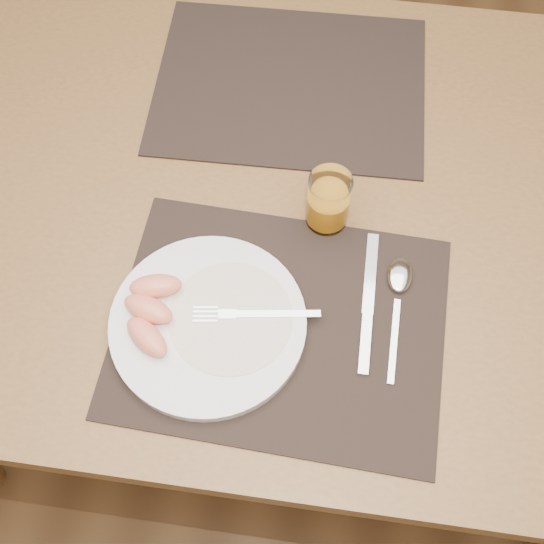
{
  "coord_description": "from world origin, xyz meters",
  "views": [
    {
      "loc": [
        0.07,
        -0.59,
        1.62
      ],
      "look_at": [
        0.0,
        -0.15,
        0.77
      ],
      "focal_mm": 45.0,
      "sensor_mm": 36.0,
      "label": 1
    }
  ],
  "objects_px": {
    "table": "(281,222)",
    "juice_glass": "(328,203)",
    "fork": "(245,314)",
    "spoon": "(399,284)",
    "placemat_far": "(290,84)",
    "placemat_near": "(280,326)",
    "knife": "(367,313)",
    "plate": "(208,324)"
  },
  "relations": [
    {
      "from": "knife",
      "to": "spoon",
      "type": "bearing_deg",
      "value": 50.47
    },
    {
      "from": "placemat_far",
      "to": "knife",
      "type": "distance_m",
      "value": 0.44
    },
    {
      "from": "placemat_near",
      "to": "knife",
      "type": "height_order",
      "value": "knife"
    },
    {
      "from": "placemat_near",
      "to": "juice_glass",
      "type": "relative_size",
      "value": 4.73
    },
    {
      "from": "table",
      "to": "knife",
      "type": "xyz_separation_m",
      "value": [
        0.14,
        -0.19,
        0.09
      ]
    },
    {
      "from": "table",
      "to": "placemat_near",
      "type": "relative_size",
      "value": 3.11
    },
    {
      "from": "plate",
      "to": "spoon",
      "type": "relative_size",
      "value": 1.41
    },
    {
      "from": "table",
      "to": "juice_glass",
      "type": "distance_m",
      "value": 0.15
    },
    {
      "from": "knife",
      "to": "placemat_far",
      "type": "bearing_deg",
      "value": 111.44
    },
    {
      "from": "fork",
      "to": "knife",
      "type": "height_order",
      "value": "fork"
    },
    {
      "from": "placemat_near",
      "to": "spoon",
      "type": "xyz_separation_m",
      "value": [
        0.16,
        0.08,
        0.01
      ]
    },
    {
      "from": "table",
      "to": "juice_glass",
      "type": "height_order",
      "value": "juice_glass"
    },
    {
      "from": "placemat_far",
      "to": "spoon",
      "type": "relative_size",
      "value": 2.35
    },
    {
      "from": "table",
      "to": "placemat_near",
      "type": "distance_m",
      "value": 0.24
    },
    {
      "from": "spoon",
      "to": "placemat_near",
      "type": "bearing_deg",
      "value": -152.51
    },
    {
      "from": "fork",
      "to": "juice_glass",
      "type": "distance_m",
      "value": 0.2
    },
    {
      "from": "table",
      "to": "placemat_far",
      "type": "bearing_deg",
      "value": 94.05
    },
    {
      "from": "knife",
      "to": "spoon",
      "type": "xyz_separation_m",
      "value": [
        0.04,
        0.05,
        0.0
      ]
    },
    {
      "from": "spoon",
      "to": "juice_glass",
      "type": "distance_m",
      "value": 0.16
    },
    {
      "from": "knife",
      "to": "placemat_near",
      "type": "bearing_deg",
      "value": -164.27
    },
    {
      "from": "placemat_near",
      "to": "placemat_far",
      "type": "xyz_separation_m",
      "value": [
        -0.04,
        0.44,
        0.0
      ]
    },
    {
      "from": "placemat_near",
      "to": "juice_glass",
      "type": "xyz_separation_m",
      "value": [
        0.05,
        0.18,
        0.04
      ]
    },
    {
      "from": "placemat_far",
      "to": "fork",
      "type": "xyz_separation_m",
      "value": [
        -0.01,
        -0.44,
        0.02
      ]
    },
    {
      "from": "spoon",
      "to": "placemat_far",
      "type": "bearing_deg",
      "value": 119.29
    },
    {
      "from": "table",
      "to": "spoon",
      "type": "relative_size",
      "value": 7.32
    },
    {
      "from": "placemat_far",
      "to": "spoon",
      "type": "xyz_separation_m",
      "value": [
        0.2,
        -0.36,
        0.01
      ]
    },
    {
      "from": "table",
      "to": "placemat_near",
      "type": "bearing_deg",
      "value": -83.23
    },
    {
      "from": "placemat_far",
      "to": "plate",
      "type": "xyz_separation_m",
      "value": [
        -0.06,
        -0.45,
        0.01
      ]
    },
    {
      "from": "placemat_near",
      "to": "knife",
      "type": "distance_m",
      "value": 0.12
    },
    {
      "from": "table",
      "to": "placemat_far",
      "type": "height_order",
      "value": "placemat_far"
    },
    {
      "from": "table",
      "to": "spoon",
      "type": "distance_m",
      "value": 0.25
    },
    {
      "from": "fork",
      "to": "spoon",
      "type": "bearing_deg",
      "value": 21.33
    },
    {
      "from": "spoon",
      "to": "fork",
      "type": "bearing_deg",
      "value": -158.67
    },
    {
      "from": "table",
      "to": "fork",
      "type": "height_order",
      "value": "fork"
    },
    {
      "from": "fork",
      "to": "placemat_far",
      "type": "bearing_deg",
      "value": 89.1
    },
    {
      "from": "placemat_far",
      "to": "knife",
      "type": "bearing_deg",
      "value": -68.56
    },
    {
      "from": "placemat_near",
      "to": "fork",
      "type": "relative_size",
      "value": 2.57
    },
    {
      "from": "placemat_near",
      "to": "juice_glass",
      "type": "height_order",
      "value": "juice_glass"
    },
    {
      "from": "knife",
      "to": "juice_glass",
      "type": "relative_size",
      "value": 2.31
    },
    {
      "from": "placemat_far",
      "to": "spoon",
      "type": "bearing_deg",
      "value": -60.71
    },
    {
      "from": "placemat_far",
      "to": "spoon",
      "type": "distance_m",
      "value": 0.41
    },
    {
      "from": "plate",
      "to": "juice_glass",
      "type": "height_order",
      "value": "juice_glass"
    }
  ]
}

